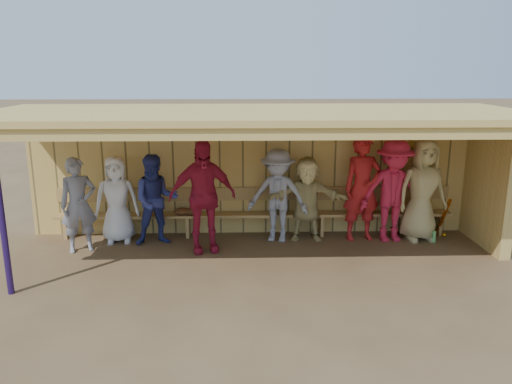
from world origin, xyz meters
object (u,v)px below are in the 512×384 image
player_a (79,205)px  player_h (422,190)px  player_c (156,200)px  player_g (362,188)px  bench (255,209)px  player_extra (393,191)px  player_f (307,199)px  player_b (117,200)px  player_e (278,195)px  player_d (203,197)px

player_a → player_h: player_h is taller
player_a → player_c: size_ratio=1.01×
player_g → player_h: bearing=-11.5°
player_c → bench: bearing=2.9°
player_extra → player_f: bearing=170.9°
player_a → player_b: (0.55, 0.47, -0.03)m
player_h → player_extra: bearing=176.6°
player_a → player_e: (3.52, 0.44, 0.03)m
player_a → bench: 3.22m
player_c → player_g: 3.82m
player_b → bench: (2.56, 0.31, -0.28)m
player_b → player_a: bearing=-148.3°
player_c → player_f: 2.78m
player_g → player_extra: (0.55, -0.11, -0.03)m
player_c → player_d: size_ratio=0.84×
player_b → player_f: bearing=-8.7°
player_e → player_extra: (2.13, -0.09, 0.09)m
player_a → player_b: bearing=16.4°
player_c → bench: 1.90m
player_a → bench: bearing=-10.0°
player_d → player_h: player_d is taller
player_e → bench: (-0.42, 0.33, -0.34)m
player_c → bench: (1.81, 0.46, -0.31)m
player_e → bench: player_e is taller
player_e → player_f: bearing=17.4°
player_f → bench: size_ratio=0.21×
player_extra → bench: bearing=165.6°
player_b → player_c: player_c is taller
player_b → player_extra: (5.11, -0.11, 0.15)m
player_b → player_g: (4.56, 0.00, 0.18)m
player_a → player_b: player_a is taller
player_c → bench: player_c is taller
player_f → player_h: size_ratio=0.83×
player_f → player_h: 2.15m
player_d → player_a: bearing=164.3°
player_a → player_d: player_d is taller
player_a → player_e: player_e is taller
player_b → player_g: bearing=-8.7°
player_a → player_extra: 5.67m
player_h → player_g: bearing=167.9°
player_b → player_e: player_e is taller
player_c → player_g: player_g is taller
player_c → player_f: bearing=-8.2°
player_d → player_g: bearing=-3.3°
player_c → player_e: player_e is taller
player_f → player_d: bearing=-161.2°
player_d → player_extra: bearing=-6.8°
player_e → player_f: size_ratio=1.10×
player_h → player_c: bearing=171.8°
player_f → player_h: bearing=1.5°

